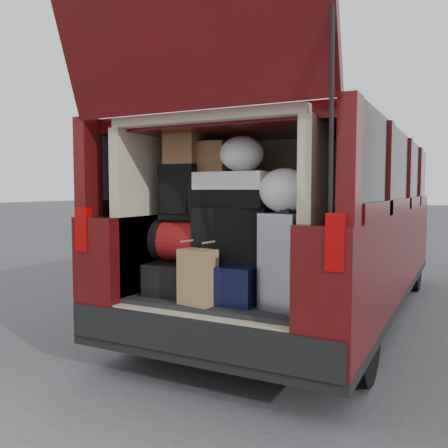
{
  "coord_description": "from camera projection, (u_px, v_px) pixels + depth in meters",
  "views": [
    {
      "loc": [
        1.45,
        -2.74,
        1.29
      ],
      "look_at": [
        -0.06,
        0.2,
        1.05
      ],
      "focal_mm": 38.0,
      "sensor_mm": 36.0,
      "label": 1
    }
  ],
  "objects": [
    {
      "name": "ground",
      "position": [
        218.0,
        381.0,
        3.19
      ],
      "size": [
        80.0,
        80.0,
        0.0
      ],
      "primitive_type": "plane",
      "color": "#3D3D3F",
      "rests_on": "ground"
    },
    {
      "name": "backpack",
      "position": [
        180.0,
        192.0,
        3.4
      ],
      "size": [
        0.29,
        0.18,
        0.4
      ],
      "primitive_type": "cube",
      "rotation": [
        0.0,
        0.0,
        0.04
      ],
      "color": "black",
      "rests_on": "red_duffel"
    },
    {
      "name": "black_hardshell",
      "position": [
        185.0,
        276.0,
        3.43
      ],
      "size": [
        0.45,
        0.59,
        0.22
      ],
      "primitive_type": "cube",
      "rotation": [
        0.0,
        0.0,
        0.08
      ],
      "color": "black",
      "rests_on": "load_floor"
    },
    {
      "name": "red_duffel",
      "position": [
        186.0,
        241.0,
        3.4
      ],
      "size": [
        0.46,
        0.3,
        0.3
      ],
      "primitive_type": "cube",
      "rotation": [
        0.0,
        0.0,
        0.0
      ],
      "color": "#9B190E",
      "rests_on": "black_hardshell"
    },
    {
      "name": "kraft_bag",
      "position": [
        198.0,
        277.0,
        3.04
      ],
      "size": [
        0.25,
        0.18,
        0.36
      ],
      "primitive_type": "cube",
      "rotation": [
        0.0,
        0.0,
        -0.16
      ],
      "color": "tan",
      "rests_on": "load_floor"
    },
    {
      "name": "minivan",
      "position": [
        305.0,
        227.0,
        4.77
      ],
      "size": [
        1.9,
        5.35,
        2.77
      ],
      "color": "black",
      "rests_on": "ground"
    },
    {
      "name": "twotone_duffel",
      "position": [
        235.0,
        190.0,
        3.23
      ],
      "size": [
        0.56,
        0.32,
        0.24
      ],
      "primitive_type": "cube",
      "rotation": [
        0.0,
        0.0,
        -0.09
      ],
      "color": "white",
      "rests_on": "black_soft_case"
    },
    {
      "name": "grocery_sack_lower",
      "position": [
        183.0,
        149.0,
        3.38
      ],
      "size": [
        0.25,
        0.21,
        0.21
      ],
      "primitive_type": "cube",
      "rotation": [
        0.0,
        0.0,
        0.08
      ],
      "color": "brown",
      "rests_on": "backpack"
    },
    {
      "name": "grocery_sack_upper",
      "position": [
        212.0,
        157.0,
        3.36
      ],
      "size": [
        0.23,
        0.2,
        0.22
      ],
      "primitive_type": "cube",
      "rotation": [
        0.0,
        0.0,
        0.07
      ],
      "color": "brown",
      "rests_on": "twotone_duffel"
    },
    {
      "name": "plastic_bag_right",
      "position": [
        285.0,
        190.0,
        2.96
      ],
      "size": [
        0.34,
        0.32,
        0.28
      ],
      "primitive_type": "ellipsoid",
      "rotation": [
        0.0,
        0.0,
        -0.07
      ],
      "color": "white",
      "rests_on": "silver_roller"
    },
    {
      "name": "black_soft_case",
      "position": [
        234.0,
        234.0,
        3.25
      ],
      "size": [
        0.55,
        0.37,
        0.37
      ],
      "primitive_type": "cube",
      "rotation": [
        0.0,
        0.0,
        0.13
      ],
      "color": "black",
      "rests_on": "navy_hardshell"
    },
    {
      "name": "silver_roller",
      "position": [
        291.0,
        260.0,
        2.98
      ],
      "size": [
        0.32,
        0.44,
        0.59
      ],
      "primitive_type": "cube",
      "rotation": [
        0.0,
        0.0,
        -0.2
      ],
      "color": "silver",
      "rests_on": "load_floor"
    },
    {
      "name": "load_floor",
      "position": [
        236.0,
        330.0,
        3.41
      ],
      "size": [
        1.24,
        1.05,
        0.55
      ],
      "primitive_type": "cube",
      "color": "black",
      "rests_on": "ground"
    },
    {
      "name": "plastic_bag_center",
      "position": [
        242.0,
        154.0,
        3.21
      ],
      "size": [
        0.33,
        0.31,
        0.24
      ],
      "primitive_type": "ellipsoid",
      "rotation": [
        0.0,
        0.0,
        -0.11
      ],
      "color": "white",
      "rests_on": "twotone_duffel"
    },
    {
      "name": "navy_hardshell",
      "position": [
        234.0,
        279.0,
        3.24
      ],
      "size": [
        0.47,
        0.57,
        0.25
      ],
      "primitive_type": "cube",
      "rotation": [
        0.0,
        0.0,
        0.01
      ],
      "color": "black",
      "rests_on": "load_floor"
    }
  ]
}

